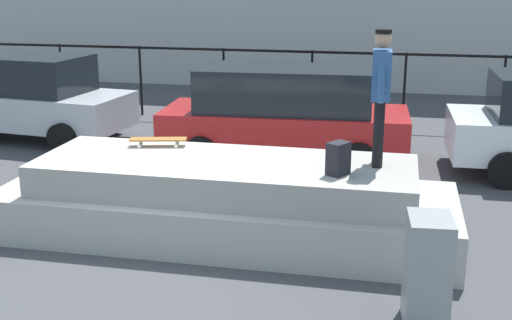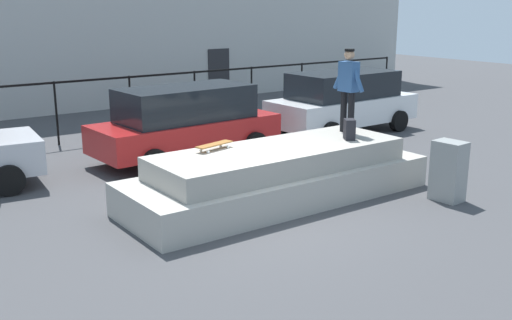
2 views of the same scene
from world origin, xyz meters
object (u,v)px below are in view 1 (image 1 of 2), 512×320
Objects in this scene: car_silver_sedan_near at (36,98)px; utility_box at (427,272)px; skateboarder at (381,88)px; skateboard at (158,140)px; backpack at (338,159)px; car_red_hatchback_mid at (285,112)px.

utility_box is (8.09, -6.46, -0.32)m from car_silver_sedan_near.
skateboard is (-3.20, 0.30, -0.93)m from skateboarder.
utility_box is (1.09, -1.67, -0.69)m from backpack.
skateboarder is at bearing -62.93° from car_red_hatchback_mid.
skateboarder is 0.42× the size of car_silver_sedan_near.
car_silver_sedan_near is at bearing 150.49° from skateboarder.
skateboard is 0.18× the size of car_red_hatchback_mid.
utility_box is at bearing 65.00° from backpack.
utility_box reaches higher than skateboard.
skateboarder is 1.50× the size of utility_box.
skateboarder is 4.32m from car_red_hatchback_mid.
skateboarder is 8.66m from car_silver_sedan_near.
backpack is at bearing 118.75° from utility_box.
car_silver_sedan_near reaches higher than backpack.
skateboarder reaches higher than skateboard.
skateboarder is 0.37× the size of car_red_hatchback_mid.
backpack is (-0.47, -0.56, -0.82)m from skateboarder.
car_red_hatchback_mid is at bearing -5.32° from car_silver_sedan_near.
car_red_hatchback_mid is (5.57, -0.52, 0.04)m from car_silver_sedan_near.
car_silver_sedan_near is (-7.00, 4.78, -0.37)m from backpack.
car_red_hatchback_mid is 6.46m from utility_box.
backpack is 0.35× the size of utility_box.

